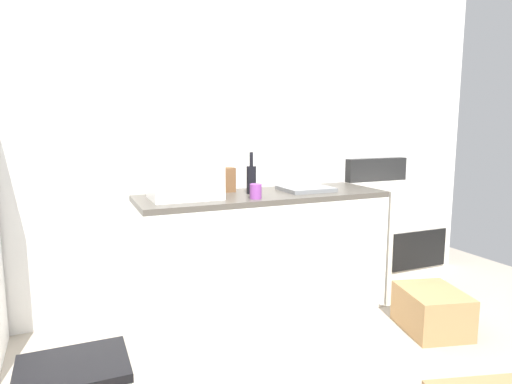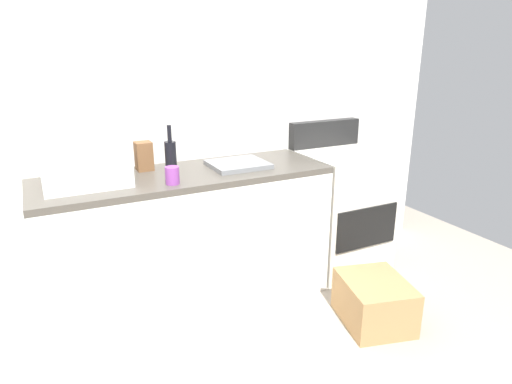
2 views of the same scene
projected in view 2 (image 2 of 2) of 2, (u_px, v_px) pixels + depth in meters
name	position (u px, v px, depth m)	size (l,w,h in m)	color
wall_back	(118.00, 104.00, 2.80)	(5.00, 0.10, 2.60)	silver
kitchen_counter	(188.00, 240.00, 2.89)	(1.80, 0.60, 0.90)	white
stove_oven	(340.00, 208.00, 3.41)	(0.60, 0.61, 1.10)	silver
microwave	(85.00, 162.00, 2.47)	(0.46, 0.34, 0.27)	white
sink_basin	(238.00, 164.00, 2.89)	(0.36, 0.32, 0.03)	slate
wine_bottle	(171.00, 156.00, 2.70)	(0.07, 0.07, 0.30)	black
coffee_mug	(172.00, 175.00, 2.52)	(0.08, 0.08, 0.10)	purple
knife_block	(144.00, 156.00, 2.79)	(0.10, 0.10, 0.18)	brown
cardboard_box_small	(374.00, 302.00, 2.75)	(0.38, 0.46, 0.28)	#A37A4C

